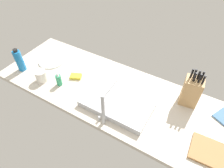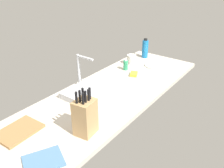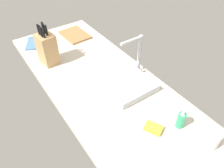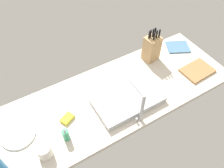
{
  "view_description": "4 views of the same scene",
  "coord_description": "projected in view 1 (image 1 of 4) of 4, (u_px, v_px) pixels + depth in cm",
  "views": [
    {
      "loc": [
        -50.76,
        90.04,
        115.73
      ],
      "look_at": [
        2.29,
        0.43,
        11.93
      ],
      "focal_mm": 31.43,
      "sensor_mm": 36.0,
      "label": 1
    },
    {
      "loc": [
        -133.0,
        -100.27,
        94.82
      ],
      "look_at": [
        -5.06,
        -4.51,
        13.36
      ],
      "focal_mm": 38.01,
      "sensor_mm": 36.0,
      "label": 2
    },
    {
      "loc": [
        81.98,
        -56.13,
        99.0
      ],
      "look_at": [
        2.89,
        -1.37,
        12.64
      ],
      "focal_mm": 35.2,
      "sensor_mm": 36.0,
      "label": 3
    },
    {
      "loc": [
        53.01,
        90.51,
        140.64
      ],
      "look_at": [
        -2.56,
        -3.08,
        13.44
      ],
      "focal_mm": 36.48,
      "sensor_mm": 36.0,
      "label": 4
    }
  ],
  "objects": [
    {
      "name": "knife_block",
      "position": [
        191.0,
        91.0,
        1.38
      ],
      "size": [
        13.49,
        12.3,
        29.43
      ],
      "rotation": [
        0.0,
        0.0,
        0.14
      ],
      "color": "tan",
      "rests_on": "countertop_slab"
    },
    {
      "name": "countertop_slab",
      "position": [
        115.0,
        94.0,
        1.54
      ],
      "size": [
        196.32,
        66.47,
        3.5
      ],
      "primitive_type": "cube",
      "color": "beige",
      "rests_on": "ground"
    },
    {
      "name": "coffee_mug",
      "position": [
        41.0,
        76.0,
        1.59
      ],
      "size": [
        9.14,
        9.14,
        9.58
      ],
      "primitive_type": "cylinder",
      "color": "silver",
      "rests_on": "countertop_slab"
    },
    {
      "name": "water_bottle",
      "position": [
        19.0,
        60.0,
        1.65
      ],
      "size": [
        6.51,
        6.51,
        21.01
      ],
      "color": "#1970B7",
      "rests_on": "countertop_slab"
    },
    {
      "name": "faucet",
      "position": [
        105.0,
        105.0,
        1.23
      ],
      "size": [
        5.5,
        16.86,
        27.19
      ],
      "color": "#B7BABF",
      "rests_on": "countertop_slab"
    },
    {
      "name": "soap_bottle",
      "position": [
        59.0,
        80.0,
        1.55
      ],
      "size": [
        4.41,
        4.41,
        12.08
      ],
      "color": "#2D9966",
      "rests_on": "countertop_slab"
    },
    {
      "name": "cutting_board",
      "position": [
        212.0,
        153.0,
        1.16
      ],
      "size": [
        26.43,
        19.77,
        1.8
      ],
      "primitive_type": "cube",
      "rotation": [
        0.0,
        0.0,
        0.05
      ],
      "color": "#9E7042",
      "rests_on": "countertop_slab"
    },
    {
      "name": "sink_basin",
      "position": [
        117.0,
        104.0,
        1.41
      ],
      "size": [
        49.84,
        28.53,
        4.66
      ],
      "primitive_type": "cube",
      "color": "#B7BABF",
      "rests_on": "countertop_slab"
    },
    {
      "name": "dinner_plate",
      "position": [
        52.0,
        61.0,
        1.8
      ],
      "size": [
        23.15,
        23.15,
        1.2
      ],
      "primitive_type": "cylinder",
      "color": "silver",
      "rests_on": "countertop_slab"
    },
    {
      "name": "dish_sponge",
      "position": [
        76.0,
        76.0,
        1.64
      ],
      "size": [
        10.69,
        9.25,
        2.4
      ],
      "primitive_type": "cube",
      "rotation": [
        0.0,
        0.0,
        0.44
      ],
      "color": "yellow",
      "rests_on": "countertop_slab"
    }
  ]
}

